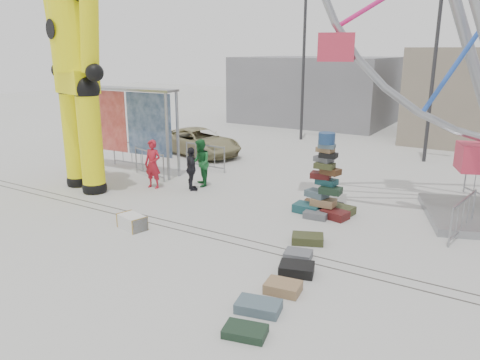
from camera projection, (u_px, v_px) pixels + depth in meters
The scene contains 24 objects.
ground at pixel (200, 247), 12.07m from camera, with size 90.00×90.00×0.00m, color #9E9E99.
track_line_near at pixel (214, 239), 12.56m from camera, with size 40.00×0.04×0.01m, color #47443F.
track_line_far at pixel (222, 234), 12.89m from camera, with size 40.00×0.04×0.01m, color #47443F.
building_left at pixel (317, 90), 32.54m from camera, with size 10.00×8.00×4.40m, color gray.
lamp_post_right at pixel (437, 60), 19.95m from camera, with size 1.41×0.25×8.00m.
lamp_post_left at pixel (305, 57), 25.13m from camera, with size 1.41×0.25×8.00m.
suitcase_tower at pixel (324, 191), 14.31m from camera, with size 1.79×1.58×2.54m.
crash_test_dummy at pixel (75, 64), 15.89m from camera, with size 3.35×1.47×8.40m.
banner_scaffold at pixel (126, 109), 18.81m from camera, with size 4.79×1.08×3.44m.
steamer_trunk at pixel (132, 222), 13.22m from camera, with size 0.85×0.49×0.40m, color silver.
row_case_0 at pixel (308, 239), 12.27m from camera, with size 0.82×0.55×0.22m, color #3B4020.
row_case_1 at pixel (298, 255), 11.34m from camera, with size 0.65×0.52×0.19m, color slate.
row_case_2 at pixel (297, 269), 10.57m from camera, with size 0.77×0.58×0.24m, color black.
row_case_3 at pixel (283, 287), 9.77m from camera, with size 0.73×0.54×0.22m, color #94724B.
row_case_4 at pixel (258, 306), 9.06m from camera, with size 0.86×0.54×0.20m, color #4B616C.
row_case_5 at pixel (245, 331), 8.30m from camera, with size 0.76×0.49×0.16m, color #1B3020.
barricade_dummy_a at pixel (132, 154), 20.14m from camera, with size 2.00×0.10×1.10m, color gray, non-canonical shape.
barricade_dummy_b at pixel (149, 164), 18.45m from camera, with size 2.00×0.10×1.10m, color gray, non-canonical shape.
barricade_dummy_c at pixel (205, 157), 19.62m from camera, with size 2.00×0.10×1.10m, color gray, non-canonical shape.
barricade_wheel_front at pixel (463, 217), 12.60m from camera, with size 2.00×0.10×1.10m, color gray, non-canonical shape.
pedestrian_red at pixel (153, 164), 16.98m from camera, with size 0.65×0.43×1.78m, color #A61726.
pedestrian_green at pixel (200, 163), 17.18m from camera, with size 0.85×0.66×1.75m, color #19642B.
pedestrian_black at pixel (191, 169), 16.69m from camera, with size 0.92×0.38×1.57m, color black.
parked_suv at pixel (199, 142), 22.43m from camera, with size 2.09×4.54×1.26m, color #938B5F.
Camera 1 is at (6.72, -8.96, 4.91)m, focal length 35.00 mm.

